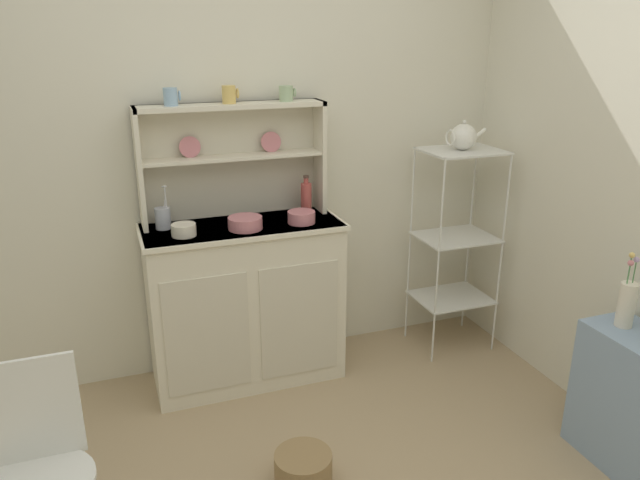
% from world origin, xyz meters
% --- Properties ---
extents(wall_back, '(3.84, 0.05, 2.50)m').
position_xyz_m(wall_back, '(0.00, 1.62, 1.25)').
color(wall_back, silver).
rests_on(wall_back, ground).
extents(hutch_cabinet, '(1.06, 0.45, 0.91)m').
position_xyz_m(hutch_cabinet, '(-0.00, 1.37, 0.47)').
color(hutch_cabinet, silver).
rests_on(hutch_cabinet, ground).
extents(hutch_shelf_unit, '(0.99, 0.18, 0.61)m').
position_xyz_m(hutch_shelf_unit, '(-0.00, 1.53, 1.27)').
color(hutch_shelf_unit, beige).
rests_on(hutch_shelf_unit, hutch_cabinet).
extents(bakers_rack, '(0.45, 0.36, 1.24)m').
position_xyz_m(bakers_rack, '(1.28, 1.31, 0.76)').
color(bakers_rack, silver).
rests_on(bakers_rack, ground).
extents(side_shelf_blue, '(0.28, 0.48, 0.64)m').
position_xyz_m(side_shelf_blue, '(1.44, 0.06, 0.32)').
color(side_shelf_blue, '#849EBC').
rests_on(side_shelf_blue, ground).
extents(wire_chair, '(0.36, 0.36, 0.85)m').
position_xyz_m(wire_chair, '(-0.98, 0.30, 0.52)').
color(wire_chair, white).
rests_on(wire_chair, ground).
extents(floor_basket, '(0.25, 0.25, 0.16)m').
position_xyz_m(floor_basket, '(0.01, 0.41, 0.08)').
color(floor_basket, '#93754C').
rests_on(floor_basket, ground).
extents(cup_sky_0, '(0.08, 0.07, 0.09)m').
position_xyz_m(cup_sky_0, '(-0.30, 1.49, 1.57)').
color(cup_sky_0, '#8EB2D1').
rests_on(cup_sky_0, hutch_shelf_unit).
extents(cup_gold_1, '(0.08, 0.07, 0.09)m').
position_xyz_m(cup_gold_1, '(-0.01, 1.49, 1.57)').
color(cup_gold_1, '#DBB760').
rests_on(cup_gold_1, hutch_shelf_unit).
extents(cup_sage_2, '(0.09, 0.07, 0.08)m').
position_xyz_m(cup_sage_2, '(0.29, 1.49, 1.57)').
color(cup_sage_2, '#9EB78E').
rests_on(cup_sage_2, hutch_shelf_unit).
extents(bowl_mixing_large, '(0.12, 0.12, 0.06)m').
position_xyz_m(bowl_mixing_large, '(-0.31, 1.29, 0.94)').
color(bowl_mixing_large, silver).
rests_on(bowl_mixing_large, hutch_cabinet).
extents(bowl_floral_medium, '(0.18, 0.18, 0.06)m').
position_xyz_m(bowl_floral_medium, '(-0.00, 1.29, 0.94)').
color(bowl_floral_medium, '#D17A84').
rests_on(bowl_floral_medium, hutch_cabinet).
extents(bowl_cream_small, '(0.15, 0.15, 0.06)m').
position_xyz_m(bowl_cream_small, '(0.30, 1.29, 0.94)').
color(bowl_cream_small, '#D17A84').
rests_on(bowl_cream_small, hutch_cabinet).
extents(jam_bottle, '(0.06, 0.06, 0.21)m').
position_xyz_m(jam_bottle, '(0.39, 1.45, 1.00)').
color(jam_bottle, '#B74C47').
rests_on(jam_bottle, hutch_cabinet).
extents(utensil_jar, '(0.08, 0.08, 0.23)m').
position_xyz_m(utensil_jar, '(-0.39, 1.45, 0.97)').
color(utensil_jar, '#B2B7C6').
rests_on(utensil_jar, hutch_cabinet).
extents(porcelain_teapot, '(0.24, 0.15, 0.17)m').
position_xyz_m(porcelain_teapot, '(1.28, 1.31, 1.31)').
color(porcelain_teapot, white).
rests_on(porcelain_teapot, bakers_rack).
extents(flower_vase, '(0.07, 0.07, 0.35)m').
position_xyz_m(flower_vase, '(1.44, 0.18, 0.75)').
color(flower_vase, silver).
rests_on(flower_vase, side_shelf_blue).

